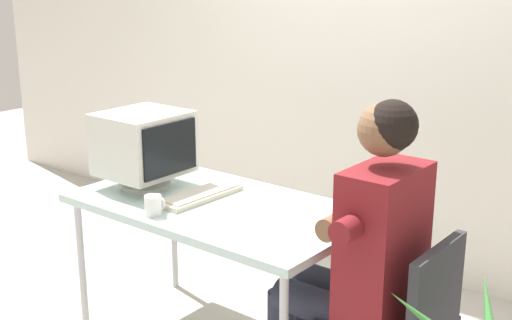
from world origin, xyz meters
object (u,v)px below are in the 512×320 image
(person_seated, at_px, (360,251))
(desk_mug, at_px, (154,205))
(keyboard, at_px, (200,195))
(desk, at_px, (217,213))
(crt_monitor, at_px, (144,144))

(person_seated, xyz_separation_m, desk_mug, (-0.90, -0.25, 0.06))
(keyboard, height_order, desk_mug, desk_mug)
(person_seated, relative_size, desk_mug, 14.78)
(desk, relative_size, desk_mug, 15.06)
(keyboard, distance_m, desk_mug, 0.30)
(desk, relative_size, person_seated, 1.02)
(desk, xyz_separation_m, crt_monitor, (-0.44, -0.04, 0.27))
(desk, bearing_deg, desk_mug, -110.53)
(keyboard, bearing_deg, desk, -0.33)
(desk, distance_m, keyboard, 0.13)
(desk, distance_m, person_seated, 0.80)
(desk, height_order, keyboard, keyboard)
(keyboard, distance_m, person_seated, 0.90)
(crt_monitor, bearing_deg, person_seated, -0.25)
(keyboard, xyz_separation_m, person_seated, (0.90, -0.05, -0.03))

